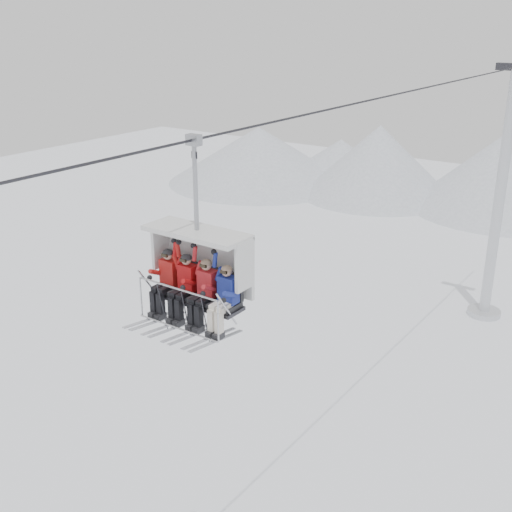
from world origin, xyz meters
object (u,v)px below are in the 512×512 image
Objects in this scene: lift_tower_right at (497,215)px; skier_center_right at (204,290)px; chairlift_carrier at (202,262)px; skier_far_right at (225,297)px; skier_center_left at (185,285)px; skier_far_left at (166,279)px.

lift_tower_right reaches higher than skier_center_right.
chairlift_carrier is (0.00, -24.01, 4.89)m from lift_tower_right.
skier_center_left is at bearing 179.88° from skier_far_right.
skier_far_left is 1.00× the size of skier_center_left.
skier_far_left is at bearing 179.92° from skier_far_right.
skier_far_right is (1.62, -0.00, -0.01)m from skier_far_left.
chairlift_carrier is 2.36× the size of skier_center_right.
chairlift_carrier reaches higher than skier_far_right.
lift_tower_right is 7.99× the size of skier_far_right.
skier_far_left reaches higher than skier_far_right.
chairlift_carrier reaches higher than skier_far_left.
skier_center_right is (0.55, 0.00, 0.00)m from skier_center_left.
chairlift_carrier is at bearing 160.14° from skier_far_right.
skier_far_left is (-0.77, -0.30, -0.46)m from chairlift_carrier.
skier_center_left and skier_center_right have the same top height.
skier_far_right is at bearing -0.08° from skier_far_left.
lift_tower_right is 24.72m from skier_far_left.
lift_tower_right is 7.99× the size of skier_center_left.
skier_center_right is 0.54m from skier_far_right.
skier_far_left is at bearing -91.81° from lift_tower_right.
chairlift_carrier reaches higher than skier_center_left.
skier_far_right is (1.08, -0.00, -0.01)m from skier_center_left.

